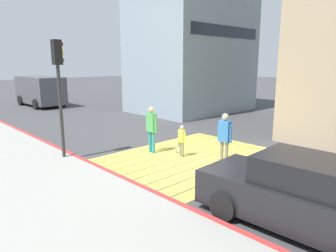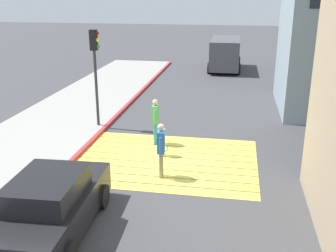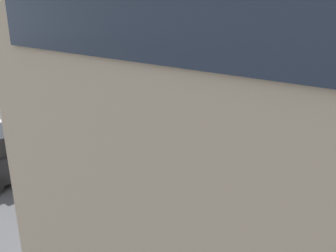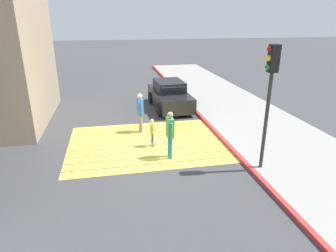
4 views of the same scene
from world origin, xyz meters
The scene contains 10 objects.
ground_plane centered at (0.00, 0.00, 0.00)m, with size 120.00×120.00×0.00m, color #424244.
crosswalk_stripes centered at (0.00, 0.00, 0.01)m, with size 6.40×4.90×0.01m.
sidewalk_west centered at (-5.60, 0.00, 0.06)m, with size 4.80×40.00×0.12m, color #9E9B93.
curb_painted centered at (-3.25, 0.00, 0.07)m, with size 0.16×40.00×0.13m, color #BC3333.
car_parked_near_curb centered at (-2.00, -4.89, 0.73)m, with size 2.12×4.37×1.57m.
van_down_street centered at (1.34, 17.72, 1.28)m, with size 2.40×5.22×2.35m.
traffic_light_corner centered at (-3.58, 3.05, 3.04)m, with size 0.39×0.28×4.24m.
pedestrian_adult_lead centered at (-0.70, 1.53, 1.06)m, with size 0.26×0.53×1.82m.
pedestrian_adult_trailing centered at (0.08, -1.35, 1.06)m, with size 0.27×0.53×1.82m.
pedestrian_child_with_racket centered at (-0.21, 0.39, 0.67)m, with size 0.28×0.37×1.20m.
Camera 2 is at (2.32, -12.91, 5.75)m, focal length 42.66 mm.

